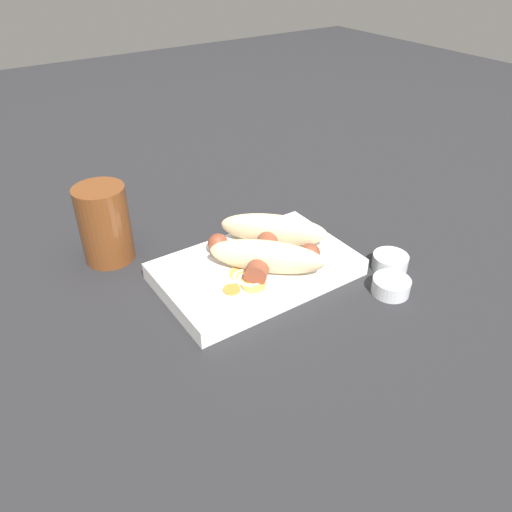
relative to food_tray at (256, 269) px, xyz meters
name	(u,v)px	position (x,y,z in m)	size (l,w,h in m)	color
ground_plane	(256,276)	(0.00, 0.00, -0.01)	(3.00, 3.00, 0.00)	#232326
food_tray	(256,269)	(0.00, 0.00, 0.00)	(0.28, 0.17, 0.03)	white
bread_roll	(269,243)	(-0.02, 0.00, 0.04)	(0.19, 0.19, 0.05)	beige
sausage	(263,249)	(-0.01, 0.00, 0.03)	(0.12, 0.13, 0.03)	brown
pickled_veggies	(248,280)	(0.04, 0.03, 0.02)	(0.07, 0.08, 0.01)	#F99E4C
condiment_cup_near	(391,287)	(-0.13, 0.14, 0.00)	(0.05, 0.05, 0.02)	silver
condiment_cup_far	(390,262)	(-0.18, 0.09, 0.00)	(0.05, 0.05, 0.02)	silver
drink_glass	(105,224)	(0.16, -0.17, 0.05)	(0.08, 0.08, 0.12)	brown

